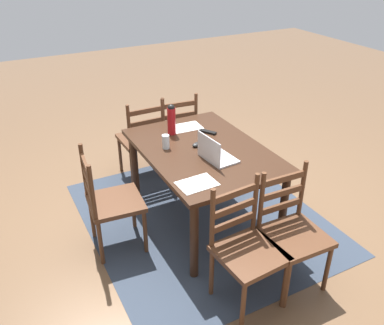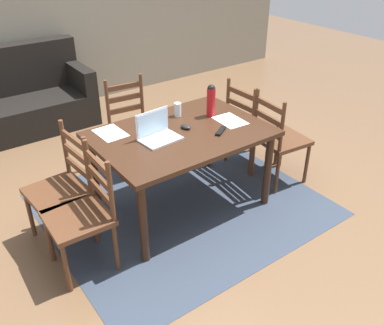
{
  "view_description": "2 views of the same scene",
  "coord_description": "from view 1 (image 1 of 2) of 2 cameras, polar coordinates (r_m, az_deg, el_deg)",
  "views": [
    {
      "loc": [
        -2.83,
        1.59,
        2.42
      ],
      "look_at": [
        -0.03,
        0.13,
        0.67
      ],
      "focal_mm": 38.34,
      "sensor_mm": 36.0,
      "label": 1
    },
    {
      "loc": [
        -1.81,
        -2.65,
        2.34
      ],
      "look_at": [
        0.01,
        -0.15,
        0.52
      ],
      "focal_mm": 39.27,
      "sensor_mm": 36.0,
      "label": 2
    }
  ],
  "objects": [
    {
      "name": "ground_plane",
      "position": [
        4.05,
        1.42,
        -7.65
      ],
      "size": [
        14.0,
        14.0,
        0.0
      ],
      "primitive_type": "plane",
      "color": "brown"
    },
    {
      "name": "area_rug",
      "position": [
        4.05,
        1.42,
        -7.62
      ],
      "size": [
        2.37,
        2.1,
        0.01
      ],
      "primitive_type": "cube",
      "color": "#333D4C",
      "rests_on": "ground"
    },
    {
      "name": "dining_table",
      "position": [
        3.69,
        1.55,
        0.66
      ],
      "size": [
        1.46,
        1.02,
        0.76
      ],
      "color": "#382114",
      "rests_on": "ground"
    },
    {
      "name": "chair_far_head",
      "position": [
        3.52,
        -11.26,
        -5.42
      ],
      "size": [
        0.48,
        0.48,
        0.95
      ],
      "color": "#56331E",
      "rests_on": "ground"
    },
    {
      "name": "chair_right_far",
      "position": [
        4.54,
        -6.99,
        3.23
      ],
      "size": [
        0.45,
        0.45,
        0.95
      ],
      "color": "#56331E",
      "rests_on": "ground"
    },
    {
      "name": "chair_right_near",
      "position": [
        4.68,
        -2.37,
        4.25
      ],
      "size": [
        0.48,
        0.48,
        0.95
      ],
      "color": "#56331E",
      "rests_on": "ground"
    },
    {
      "name": "chair_left_near",
      "position": [
        3.22,
        13.7,
        -9.42
      ],
      "size": [
        0.45,
        0.45,
        0.95
      ],
      "color": "#56331E",
      "rests_on": "ground"
    },
    {
      "name": "chair_left_far",
      "position": [
        3.01,
        7.53,
        -11.89
      ],
      "size": [
        0.47,
        0.47,
        0.95
      ],
      "color": "#56331E",
      "rests_on": "ground"
    },
    {
      "name": "laptop",
      "position": [
        3.44,
        3.15,
        1.21
      ],
      "size": [
        0.34,
        0.25,
        0.23
      ],
      "color": "silver",
      "rests_on": "dining_table"
    },
    {
      "name": "water_bottle",
      "position": [
        3.87,
        -2.88,
        6.08
      ],
      "size": [
        0.08,
        0.08,
        0.3
      ],
      "color": "#A81419",
      "rests_on": "dining_table"
    },
    {
      "name": "drinking_glass",
      "position": [
        3.64,
        -3.67,
        2.91
      ],
      "size": [
        0.07,
        0.07,
        0.13
      ],
      "primitive_type": "cylinder",
      "color": "silver",
      "rests_on": "dining_table"
    },
    {
      "name": "computer_mouse",
      "position": [
        3.69,
        0.69,
        2.52
      ],
      "size": [
        0.09,
        0.11,
        0.03
      ],
      "primitive_type": "ellipsoid",
      "rotation": [
        0.0,
        0.0,
        0.29
      ],
      "color": "black",
      "rests_on": "dining_table"
    },
    {
      "name": "tv_remote",
      "position": [
        3.95,
        2.22,
        4.27
      ],
      "size": [
        0.17,
        0.13,
        0.02
      ],
      "primitive_type": "cube",
      "rotation": [
        0.0,
        0.0,
        2.13
      ],
      "color": "black",
      "rests_on": "dining_table"
    },
    {
      "name": "paper_stack_left",
      "position": [
        3.13,
        0.71,
        -2.96
      ],
      "size": [
        0.22,
        0.3,
        0.0
      ],
      "primitive_type": "cube",
      "rotation": [
        0.0,
        0.0,
        0.04
      ],
      "color": "white",
      "rests_on": "dining_table"
    },
    {
      "name": "paper_stack_right",
      "position": [
        4.07,
        -0.81,
        4.94
      ],
      "size": [
        0.23,
        0.31,
        0.0
      ],
      "primitive_type": "cube",
      "rotation": [
        0.0,
        0.0,
        -0.06
      ],
      "color": "white",
      "rests_on": "dining_table"
    }
  ]
}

